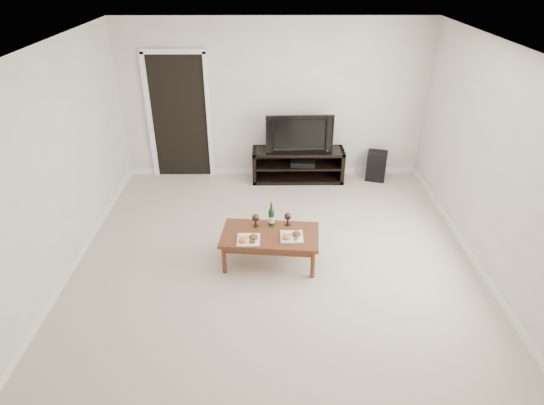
{
  "coord_description": "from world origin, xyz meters",
  "views": [
    {
      "loc": [
        -0.07,
        -4.51,
        3.44
      ],
      "look_at": [
        -0.04,
        0.43,
        0.7
      ],
      "focal_mm": 30.0,
      "sensor_mm": 36.0,
      "label": 1
    }
  ],
  "objects": [
    {
      "name": "coffee_table",
      "position": [
        -0.07,
        0.15,
        0.21
      ],
      "size": [
        1.24,
        0.75,
        0.42
      ],
      "primitive_type": "cube",
      "rotation": [
        0.0,
        0.0,
        -0.09
      ],
      "color": "brown",
      "rests_on": "ground"
    },
    {
      "name": "plate_right",
      "position": [
        0.2,
        0.07,
        0.45
      ],
      "size": [
        0.27,
        0.27,
        0.07
      ],
      "primitive_type": "cube",
      "color": "white",
      "rests_on": "coffee_table"
    },
    {
      "name": "floor",
      "position": [
        0.0,
        0.0,
        0.0
      ],
      "size": [
        5.5,
        5.5,
        0.0
      ],
      "primitive_type": "plane",
      "color": "#BCB297",
      "rests_on": "ground"
    },
    {
      "name": "doorway",
      "position": [
        -1.55,
        2.73,
        1.02
      ],
      "size": [
        0.9,
        0.02,
        2.05
      ],
      "primitive_type": "cube",
      "color": "black",
      "rests_on": "ground"
    },
    {
      "name": "plate_left",
      "position": [
        -0.32,
        0.0,
        0.45
      ],
      "size": [
        0.27,
        0.27,
        0.07
      ],
      "primitive_type": "cube",
      "color": "white",
      "rests_on": "coffee_table"
    },
    {
      "name": "av_receiver",
      "position": [
        0.49,
        2.48,
        0.33
      ],
      "size": [
        0.43,
        0.34,
        0.08
      ],
      "primitive_type": "cube",
      "rotation": [
        0.0,
        0.0,
        -0.1
      ],
      "color": "black",
      "rests_on": "media_console"
    },
    {
      "name": "wine_bottle",
      "position": [
        -0.05,
        0.35,
        0.59
      ],
      "size": [
        0.07,
        0.07,
        0.35
      ],
      "primitive_type": "cylinder",
      "color": "#0E3612",
      "rests_on": "coffee_table"
    },
    {
      "name": "television",
      "position": [
        0.41,
        2.5,
        0.86
      ],
      "size": [
        1.09,
        0.18,
        0.63
      ],
      "primitive_type": "imported",
      "rotation": [
        0.0,
        0.0,
        0.04
      ],
      "color": "black",
      "rests_on": "media_console"
    },
    {
      "name": "goblet_right",
      "position": [
        0.16,
        0.36,
        0.51
      ],
      "size": [
        0.09,
        0.09,
        0.17
      ],
      "primitive_type": null,
      "color": "#32241B",
      "rests_on": "coffee_table"
    },
    {
      "name": "goblet_left",
      "position": [
        -0.25,
        0.33,
        0.51
      ],
      "size": [
        0.09,
        0.09,
        0.17
      ],
      "primitive_type": null,
      "color": "#32241B",
      "rests_on": "coffee_table"
    },
    {
      "name": "back_wall",
      "position": [
        0.0,
        2.77,
        1.3
      ],
      "size": [
        5.0,
        0.04,
        2.6
      ],
      "primitive_type": "cube",
      "color": "silver",
      "rests_on": "ground"
    },
    {
      "name": "media_console",
      "position": [
        0.41,
        2.5,
        0.28
      ],
      "size": [
        1.52,
        0.45,
        0.55
      ],
      "primitive_type": "cube",
      "color": "black",
      "rests_on": "ground"
    },
    {
      "name": "ceiling",
      "position": [
        0.0,
        0.0,
        2.62
      ],
      "size": [
        5.0,
        5.5,
        0.04
      ],
      "primitive_type": "cube",
      "color": "white",
      "rests_on": "back_wall"
    },
    {
      "name": "subwoofer",
      "position": [
        1.75,
        2.53,
        0.24
      ],
      "size": [
        0.4,
        0.4,
        0.48
      ],
      "primitive_type": "cube",
      "rotation": [
        0.0,
        0.0,
        -0.28
      ],
      "color": "black",
      "rests_on": "ground"
    }
  ]
}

